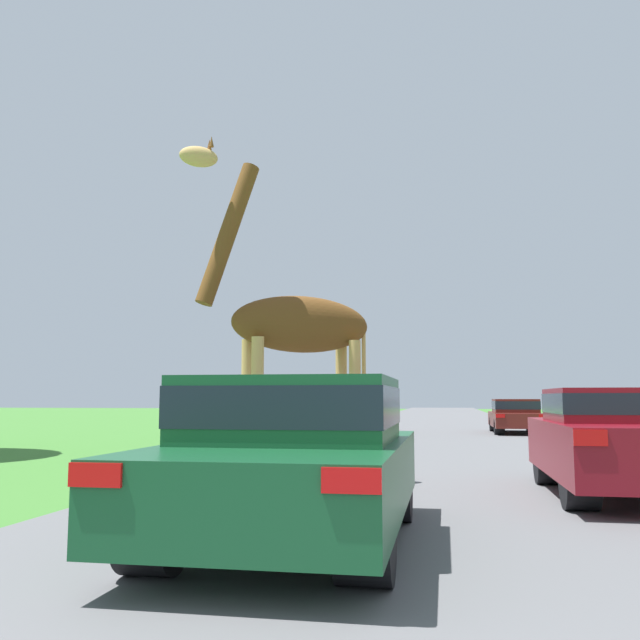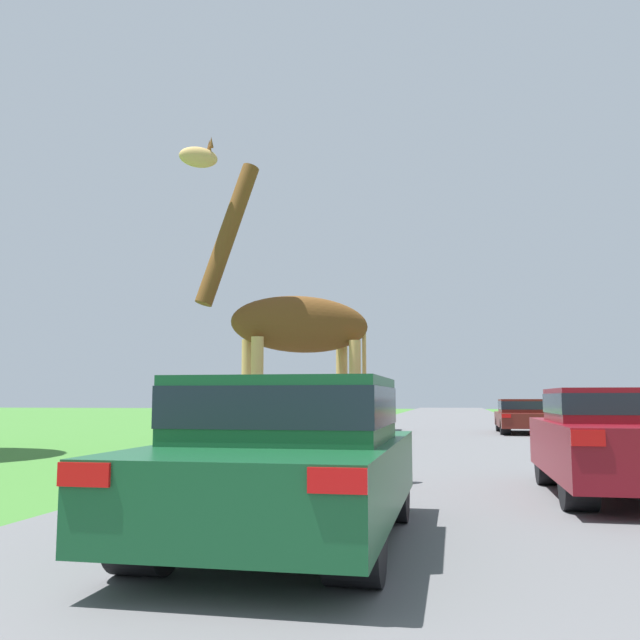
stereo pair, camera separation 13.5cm
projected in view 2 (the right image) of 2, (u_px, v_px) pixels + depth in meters
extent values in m
cube|color=#5B5B5E|center=(442.00, 427.00, 29.23)|extent=(7.84, 120.00, 0.00)
cylinder|color=tan|center=(257.00, 413.00, 9.43)|extent=(0.18, 0.18, 2.13)
cylinder|color=#2D2319|center=(256.00, 487.00, 9.31)|extent=(0.23, 0.23, 0.11)
cylinder|color=tan|center=(247.00, 412.00, 9.87)|extent=(0.18, 0.18, 2.13)
cylinder|color=#2D2319|center=(246.00, 483.00, 9.76)|extent=(0.23, 0.23, 0.11)
cylinder|color=tan|center=(355.00, 412.00, 10.00)|extent=(0.18, 0.18, 2.13)
cylinder|color=#2D2319|center=(356.00, 482.00, 9.88)|extent=(0.23, 0.23, 0.11)
cylinder|color=tan|center=(342.00, 411.00, 10.44)|extent=(0.18, 0.18, 2.13)
cylinder|color=#2D2319|center=(342.00, 478.00, 10.33)|extent=(0.23, 0.23, 0.11)
ellipsoid|color=brown|center=(302.00, 324.00, 10.08)|extent=(2.12, 1.67, 0.85)
cylinder|color=brown|center=(228.00, 234.00, 9.80)|extent=(0.90, 0.71, 2.16)
ellipsoid|color=tan|center=(198.00, 157.00, 9.75)|extent=(0.60, 0.51, 0.30)
cylinder|color=tan|center=(364.00, 365.00, 10.40)|extent=(0.06, 0.06, 1.17)
cone|color=brown|center=(211.00, 142.00, 9.78)|extent=(0.07, 0.07, 0.16)
cone|color=brown|center=(209.00, 145.00, 9.90)|extent=(0.07, 0.07, 0.16)
cube|color=#144C28|center=(288.00, 476.00, 6.01)|extent=(1.94, 4.09, 0.62)
cube|color=#144C28|center=(289.00, 409.00, 6.08)|extent=(1.75, 1.84, 0.56)
cube|color=#19232D|center=(289.00, 406.00, 6.08)|extent=(1.77, 1.86, 0.34)
cube|color=red|center=(84.00, 475.00, 4.19)|extent=(0.35, 0.03, 0.15)
cube|color=red|center=(337.00, 481.00, 3.88)|extent=(0.35, 0.03, 0.15)
cylinder|color=black|center=(246.00, 486.00, 7.33)|extent=(0.39, 0.65, 0.65)
cylinder|color=black|center=(389.00, 490.00, 7.03)|extent=(0.39, 0.65, 0.65)
cylinder|color=black|center=(144.00, 529.00, 4.94)|extent=(0.39, 0.65, 0.65)
cylinder|color=black|center=(355.00, 537.00, 4.64)|extent=(0.39, 0.65, 0.65)
cube|color=silver|center=(328.00, 425.00, 18.57)|extent=(1.73, 4.79, 0.51)
cube|color=silver|center=(327.00, 408.00, 18.62)|extent=(1.55, 2.16, 0.41)
cube|color=#19232D|center=(327.00, 407.00, 18.62)|extent=(1.57, 2.18, 0.25)
cube|color=red|center=(281.00, 421.00, 16.38)|extent=(0.31, 0.03, 0.12)
cube|color=red|center=(338.00, 421.00, 16.11)|extent=(0.31, 0.03, 0.12)
cylinder|color=black|center=(314.00, 430.00, 20.08)|extent=(0.35, 0.66, 0.66)
cylinder|color=black|center=(360.00, 430.00, 19.81)|extent=(0.35, 0.66, 0.66)
cylinder|color=black|center=(291.00, 435.00, 17.28)|extent=(0.35, 0.66, 0.66)
cylinder|color=black|center=(344.00, 436.00, 17.01)|extent=(0.35, 0.66, 0.66)
cube|color=silver|center=(367.00, 417.00, 25.87)|extent=(1.85, 3.92, 0.62)
cube|color=silver|center=(366.00, 402.00, 25.94)|extent=(1.66, 1.76, 0.49)
cube|color=#19232D|center=(366.00, 401.00, 25.94)|extent=(1.68, 1.78, 0.29)
cube|color=red|center=(338.00, 412.00, 24.13)|extent=(0.33, 0.03, 0.15)
cube|color=red|center=(381.00, 412.00, 23.83)|extent=(0.33, 0.03, 0.15)
cylinder|color=black|center=(352.00, 422.00, 27.13)|extent=(0.37, 0.59, 0.59)
cylinder|color=black|center=(389.00, 423.00, 26.85)|extent=(0.37, 0.59, 0.59)
cylinder|color=black|center=(342.00, 425.00, 24.84)|extent=(0.37, 0.59, 0.59)
cylinder|color=black|center=(383.00, 425.00, 24.56)|extent=(0.37, 0.59, 0.59)
cube|color=maroon|center=(622.00, 449.00, 8.72)|extent=(1.88, 3.95, 0.69)
cube|color=maroon|center=(620.00, 405.00, 8.79)|extent=(1.69, 1.78, 0.43)
cube|color=#19232D|center=(620.00, 403.00, 8.79)|extent=(1.71, 1.79, 0.26)
cube|color=red|center=(588.00, 438.00, 6.97)|extent=(0.34, 0.03, 0.17)
cylinder|color=black|center=(550.00, 463.00, 9.99)|extent=(0.38, 0.63, 0.63)
cylinder|color=black|center=(578.00, 483.00, 7.68)|extent=(0.38, 0.63, 0.63)
cube|color=#561914|center=(522.00, 420.00, 24.54)|extent=(1.70, 4.20, 0.51)
cube|color=#561914|center=(521.00, 406.00, 24.59)|extent=(1.53, 1.89, 0.48)
cube|color=#19232D|center=(521.00, 405.00, 24.60)|extent=(1.55, 1.91, 0.29)
cube|color=red|center=(506.00, 416.00, 22.64)|extent=(0.31, 0.03, 0.12)
cube|color=red|center=(550.00, 416.00, 22.37)|extent=(0.31, 0.03, 0.12)
cylinder|color=black|center=(500.00, 424.00, 25.87)|extent=(0.34, 0.56, 0.56)
cylinder|color=black|center=(538.00, 424.00, 25.61)|extent=(0.34, 0.56, 0.56)
cylinder|color=black|center=(505.00, 427.00, 23.42)|extent=(0.34, 0.56, 0.56)
cylinder|color=black|center=(546.00, 427.00, 23.15)|extent=(0.34, 0.56, 0.56)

